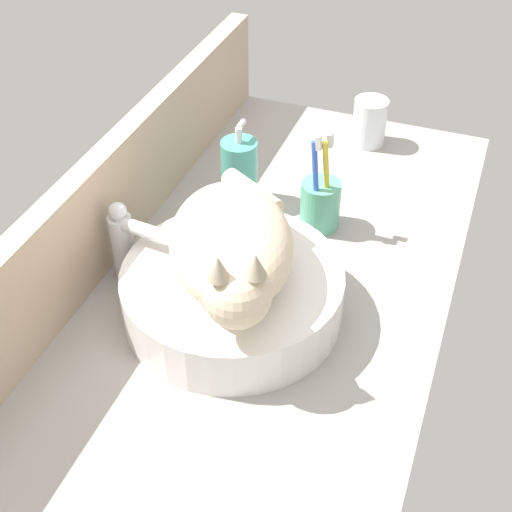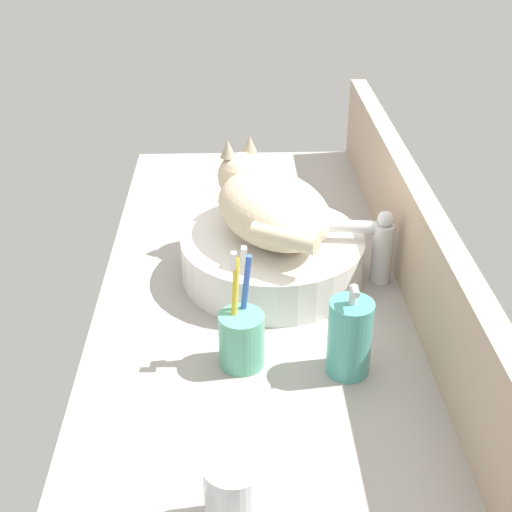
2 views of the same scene
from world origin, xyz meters
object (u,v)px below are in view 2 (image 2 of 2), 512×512
cat (269,205)px  water_glass (234,500)px  soap_dispenser (350,337)px  toothbrush_cup (242,337)px  sink_basin (273,257)px  faucet (376,243)px

cat → water_glass: (55.21, -6.61, -9.51)cm
cat → soap_dispenser: 30.93cm
water_glass → toothbrush_cup: bearing=177.3°
cat → soap_dispenser: (28.20, 10.22, -7.55)cm
sink_basin → toothbrush_cup: (24.67, -5.91, 0.82)cm
faucet → water_glass: faucet is taller
sink_basin → cat: cat is taller
cat → soap_dispenser: bearing=19.9°
faucet → soap_dispenser: 26.57cm
toothbrush_cup → water_glass: size_ratio=2.00×
sink_basin → soap_dispenser: soap_dispenser is taller
toothbrush_cup → sink_basin: bearing=166.5°
soap_dispenser → water_glass: (27.01, -16.82, -1.96)cm
faucet → water_glass: bearing=-25.7°
faucet → sink_basin: bearing=-95.7°
faucet → water_glass: 58.03cm
sink_basin → water_glass: bearing=-7.7°
soap_dispenser → sink_basin: bearing=-160.5°
soap_dispenser → toothbrush_cup: 15.69cm
sink_basin → faucet: size_ratio=2.37×
soap_dispenser → toothbrush_cup: size_ratio=0.81×
toothbrush_cup → water_glass: (29.35, -1.37, -0.68)cm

